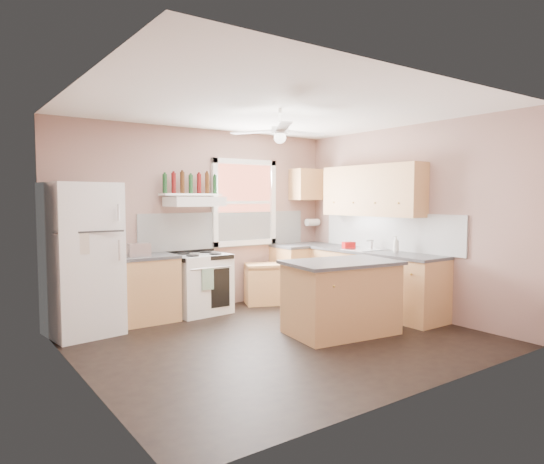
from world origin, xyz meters
TOP-DOWN VIEW (x-y plane):
  - floor at (0.00, 0.00)m, footprint 4.50×4.50m
  - ceiling at (0.00, 0.00)m, footprint 4.50×4.50m
  - wall_back at (0.00, 2.02)m, footprint 4.50×0.05m
  - wall_right at (2.27, 0.00)m, footprint 0.05×4.00m
  - wall_left at (-2.27, 0.00)m, footprint 0.05×4.00m
  - backsplash_back at (0.45, 1.99)m, footprint 2.90×0.03m
  - backsplash_right at (2.23, 0.30)m, footprint 0.03×2.60m
  - window_view at (0.75, 1.98)m, footprint 1.00×0.02m
  - window_frame at (0.75, 1.96)m, footprint 1.16×0.07m
  - refrigerator at (-1.85, 1.56)m, footprint 0.88×0.86m
  - base_cabinet_left at (-1.06, 1.70)m, footprint 0.90×0.60m
  - counter_left at (-1.06, 1.70)m, footprint 0.92×0.62m
  - toaster at (-1.12, 1.60)m, footprint 0.30×0.19m
  - stove at (-0.19, 1.70)m, footprint 0.83×0.70m
  - range_hood at (-0.23, 1.75)m, footprint 0.78×0.50m
  - bottle_shelf at (-0.23, 1.87)m, footprint 0.90×0.26m
  - cart at (0.95, 1.66)m, footprint 0.75×0.64m
  - base_cabinet_corner at (1.75, 1.70)m, footprint 1.00×0.60m
  - base_cabinet_right at (1.95, 0.30)m, footprint 0.60×2.20m
  - counter_corner at (1.75, 1.70)m, footprint 1.02×0.62m
  - counter_right at (1.94, 0.30)m, footprint 0.62×2.22m
  - sink at (1.94, 0.50)m, footprint 0.55×0.45m
  - faucet at (2.10, 0.50)m, footprint 0.03×0.03m
  - upper_cabinet_right at (2.08, 0.50)m, footprint 0.33×1.80m
  - upper_cabinet_corner at (1.95, 1.83)m, footprint 0.60×0.33m
  - paper_towel at (2.07, 1.86)m, footprint 0.26×0.12m
  - island at (0.75, -0.25)m, footprint 1.37×0.97m
  - island_top at (0.75, -0.25)m, footprint 1.45×1.05m
  - ceiling_fan_hub at (0.00, 0.00)m, footprint 0.20×0.20m
  - soap_bottle at (2.03, -0.02)m, footprint 0.12×0.12m
  - red_caddy at (1.87, 0.76)m, footprint 0.21×0.17m
  - wine_bottles at (-0.23, 1.87)m, footprint 0.86×0.06m

SIDE VIEW (x-z plane):
  - floor at x=0.00m, z-range 0.00..0.00m
  - cart at x=0.95m, z-range 0.00..0.64m
  - base_cabinet_left at x=-1.06m, z-range 0.00..0.86m
  - stove at x=-0.19m, z-range 0.00..0.86m
  - base_cabinet_corner at x=1.75m, z-range 0.00..0.86m
  - base_cabinet_right at x=1.95m, z-range 0.00..0.86m
  - island at x=0.75m, z-range 0.00..0.86m
  - counter_left at x=-1.06m, z-range 0.86..0.90m
  - counter_corner at x=1.75m, z-range 0.86..0.90m
  - counter_right at x=1.94m, z-range 0.86..0.90m
  - island_top at x=0.75m, z-range 0.86..0.90m
  - sink at x=1.94m, z-range 0.88..0.91m
  - refrigerator at x=-1.85m, z-range 0.00..1.85m
  - red_caddy at x=1.87m, z-range 0.90..1.00m
  - faucet at x=2.10m, z-range 0.90..1.04m
  - toaster at x=-1.12m, z-range 0.90..1.08m
  - soap_bottle at x=2.03m, z-range 0.90..1.13m
  - backsplash_back at x=0.45m, z-range 0.90..1.45m
  - backsplash_right at x=2.23m, z-range 0.90..1.45m
  - paper_towel at x=2.07m, z-range 1.19..1.31m
  - wall_back at x=0.00m, z-range 0.00..2.70m
  - wall_right at x=2.27m, z-range 0.00..2.70m
  - wall_left at x=-2.27m, z-range 0.00..2.70m
  - window_view at x=0.75m, z-range 1.00..2.20m
  - window_frame at x=0.75m, z-range 0.92..2.28m
  - range_hood at x=-0.23m, z-range 1.55..1.69m
  - bottle_shelf at x=-0.23m, z-range 1.71..1.73m
  - upper_cabinet_right at x=2.08m, z-range 1.40..2.16m
  - wine_bottles at x=-0.23m, z-range 1.72..2.03m
  - upper_cabinet_corner at x=1.95m, z-range 1.64..2.16m
  - ceiling_fan_hub at x=0.00m, z-range 2.41..2.49m
  - ceiling at x=0.00m, z-range 2.70..2.70m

